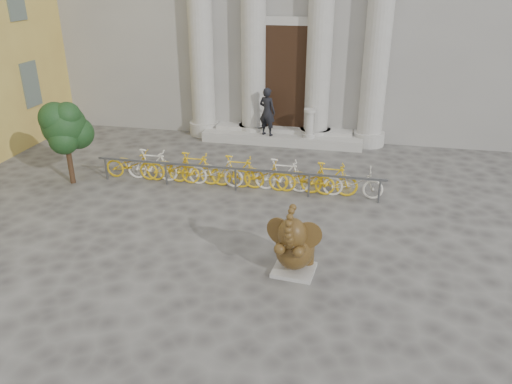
% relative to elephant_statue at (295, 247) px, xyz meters
% --- Properties ---
extents(ground, '(80.00, 80.00, 0.00)m').
position_rel_elephant_statue_xyz_m(ground, '(-1.68, -0.64, -0.64)').
color(ground, '#474442').
rests_on(ground, ground).
extents(entrance_steps, '(6.00, 1.20, 0.36)m').
position_rel_elephant_statue_xyz_m(entrance_steps, '(-1.68, 8.76, -0.46)').
color(entrance_steps, '#A8A59E').
rests_on(entrance_steps, ground).
extents(elephant_statue, '(1.18, 1.34, 1.76)m').
position_rel_elephant_statue_xyz_m(elephant_statue, '(0.00, 0.00, 0.00)').
color(elephant_statue, '#A8A59E').
rests_on(elephant_statue, ground).
extents(bike_rack, '(8.69, 0.53, 1.00)m').
position_rel_elephant_statue_xyz_m(bike_rack, '(-2.31, 4.25, -0.14)').
color(bike_rack, slate).
rests_on(bike_rack, ground).
extents(tree, '(1.47, 1.34, 2.56)m').
position_rel_elephant_statue_xyz_m(tree, '(-7.34, 3.52, 1.14)').
color(tree, '#332114').
rests_on(tree, ground).
extents(pedestrian, '(0.76, 0.63, 1.78)m').
position_rel_elephant_statue_xyz_m(pedestrian, '(-2.21, 8.42, 0.61)').
color(pedestrian, black).
rests_on(pedestrian, entrance_steps).
extents(balustrade_post, '(0.43, 0.43, 1.06)m').
position_rel_elephant_statue_xyz_m(balustrade_post, '(-0.64, 8.46, 0.21)').
color(balustrade_post, '#A8A59E').
rests_on(balustrade_post, entrance_steps).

